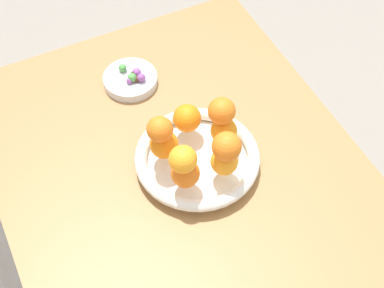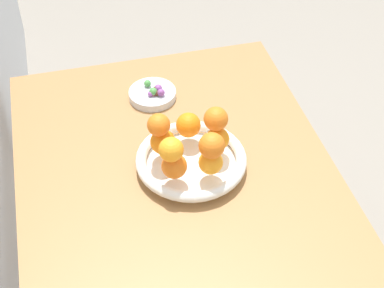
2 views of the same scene
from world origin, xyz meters
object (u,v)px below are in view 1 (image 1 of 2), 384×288
orange_6 (183,159)px  candy_ball_2 (129,81)px  orange_7 (222,111)px  candy_ball_4 (134,74)px  fruit_bowl (197,159)px  orange_4 (185,173)px  dining_table (197,219)px  candy_ball_0 (131,79)px  candy_ball_3 (141,78)px  orange_8 (227,146)px  candy_ball_7 (137,79)px  candy_ball_1 (123,68)px  orange_1 (224,131)px  orange_3 (164,144)px  orange_0 (224,162)px  candy_dish (132,79)px  candy_ball_5 (137,72)px  orange_2 (187,118)px  candy_ball_6 (131,78)px  orange_5 (160,129)px

orange_6 → candy_ball_2: size_ratio=3.83×
orange_7 → candy_ball_4: (0.26, 0.09, -0.10)m
fruit_bowl → orange_4: orange_4 is taller
orange_7 → candy_ball_2: (0.25, 0.11, -0.10)m
dining_table → fruit_bowl: 0.14m
candy_ball_0 → candy_ball_2: 0.01m
candy_ball_0 → candy_ball_3: bearing=-108.3°
orange_8 → candy_ball_4: size_ratio=3.44×
candy_ball_4 → candy_ball_7: bearing=-178.3°
fruit_bowl → candy_ball_1: (0.31, 0.05, 0.01)m
orange_1 → orange_3: (0.02, 0.13, 0.00)m
orange_3 → orange_4: size_ratio=1.02×
dining_table → candy_ball_7: (0.34, -0.01, 0.12)m
orange_1 → orange_0: bearing=152.8°
candy_dish → candy_ball_5: candy_ball_5 is taller
fruit_bowl → candy_ball_5: size_ratio=12.38×
orange_3 → candy_ball_0: 0.24m
orange_3 → candy_ball_5: orange_3 is taller
candy_ball_1 → candy_ball_4: (-0.03, -0.02, -0.00)m
orange_2 → candy_ball_7: 0.20m
candy_dish → candy_ball_7: size_ratio=8.37×
orange_4 → candy_ball_3: orange_4 is taller
orange_0 → candy_ball_5: bearing=8.7°
orange_1 → orange_4: bearing=117.9°
candy_ball_6 → orange_8: bearing=-168.1°
orange_2 → candy_ball_5: (0.21, 0.03, -0.04)m
orange_8 → fruit_bowl: bearing=24.5°
orange_1 → candy_ball_7: orange_1 is taller
candy_ball_4 → orange_2: bearing=-169.0°
orange_5 → candy_ball_0: 0.26m
dining_table → candy_ball_5: candy_ball_5 is taller
candy_ball_6 → candy_ball_7: size_ratio=1.41×
candy_ball_1 → orange_2: bearing=-166.5°
orange_3 → orange_7: bearing=-95.7°
orange_3 → candy_ball_4: orange_3 is taller
candy_ball_6 → orange_3: bearing=175.1°
candy_ball_2 → candy_ball_6: size_ratio=0.68×
orange_4 → orange_3: bearing=5.7°
orange_4 → candy_ball_5: (0.33, -0.03, -0.04)m
fruit_bowl → orange_2: size_ratio=4.35×
candy_ball_7 → candy_ball_6: bearing=66.9°
orange_2 → candy_ball_2: orange_2 is taller
candy_dish → candy_ball_2: candy_ball_2 is taller
orange_2 → candy_ball_0: size_ratio=3.51×
dining_table → candy_ball_4: candy_ball_4 is taller
orange_3 → candy_ball_0: (0.24, -0.02, -0.04)m
candy_dish → candy_ball_6: 0.03m
candy_dish → candy_ball_4: (-0.01, -0.01, 0.02)m
candy_ball_5 → candy_ball_0: bearing=122.7°
candy_ball_3 → orange_6: bearing=172.6°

